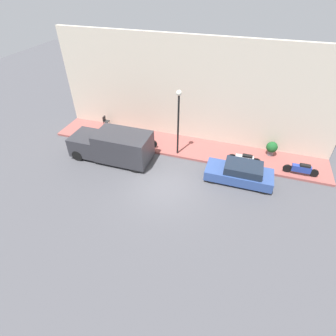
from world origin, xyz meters
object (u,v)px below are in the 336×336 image
at_px(scooter_silver, 244,159).
at_px(potted_plant, 272,148).
at_px(delivery_van, 112,145).
at_px(motorcycle_red, 145,141).
at_px(cafe_chair, 106,121).
at_px(parked_car, 240,173).
at_px(motorcycle_blue, 301,169).
at_px(streetlamp, 178,114).

relative_size(scooter_silver, potted_plant, 2.13).
xyz_separation_m(delivery_van, scooter_silver, (1.72, -8.36, -0.43)).
bearing_deg(motorcycle_red, cafe_chair, 67.49).
bearing_deg(cafe_chair, parked_car, -107.05).
distance_m(delivery_van, motorcycle_red, 2.45).
height_order(motorcycle_blue, streetlamp, streetlamp).
height_order(streetlamp, potted_plant, streetlamp).
xyz_separation_m(parked_car, streetlamp, (1.47, 4.28, 2.51)).
bearing_deg(motorcycle_blue, parked_car, 114.22).
height_order(scooter_silver, potted_plant, potted_plant).
height_order(motorcycle_blue, scooter_silver, scooter_silver).
height_order(delivery_van, streetlamp, streetlamp).
bearing_deg(parked_car, potted_plant, -28.70).
xyz_separation_m(streetlamp, potted_plant, (1.72, -6.02, -2.38)).
xyz_separation_m(motorcycle_red, potted_plant, (1.57, -8.43, 0.16)).
height_order(delivery_van, motorcycle_red, delivery_van).
distance_m(delivery_van, potted_plant, 10.55).
xyz_separation_m(delivery_van, potted_plant, (3.40, -9.98, -0.30)).
xyz_separation_m(motorcycle_red, cafe_chair, (1.65, 3.99, 0.10)).
xyz_separation_m(motorcycle_red, streetlamp, (-0.15, -2.41, 2.53)).
bearing_deg(cafe_chair, streetlamp, -105.75).
relative_size(motorcycle_red, scooter_silver, 0.85).
distance_m(scooter_silver, streetlamp, 5.07).
xyz_separation_m(motorcycle_blue, potted_plant, (1.61, 1.77, 0.16)).
bearing_deg(motorcycle_red, delivery_van, 139.89).
distance_m(motorcycle_red, scooter_silver, 6.82).
bearing_deg(scooter_silver, streetlamp, 90.48).
relative_size(parked_car, streetlamp, 0.88).
relative_size(scooter_silver, streetlamp, 0.47).
bearing_deg(streetlamp, motorcycle_blue, -89.18).
xyz_separation_m(motorcycle_blue, streetlamp, (-0.11, 7.79, 2.54)).
height_order(potted_plant, cafe_chair, potted_plant).
height_order(motorcycle_blue, potted_plant, potted_plant).
height_order(scooter_silver, cafe_chair, cafe_chair).
height_order(parked_car, scooter_silver, parked_car).
xyz_separation_m(delivery_van, motorcycle_blue, (1.80, -11.75, -0.46)).
bearing_deg(scooter_silver, motorcycle_blue, -88.74).
distance_m(scooter_silver, potted_plant, 2.33).
relative_size(streetlamp, potted_plant, 4.50).
relative_size(motorcycle_blue, potted_plant, 2.06).
bearing_deg(scooter_silver, motorcycle_red, 89.04).
bearing_deg(scooter_silver, potted_plant, -43.85).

